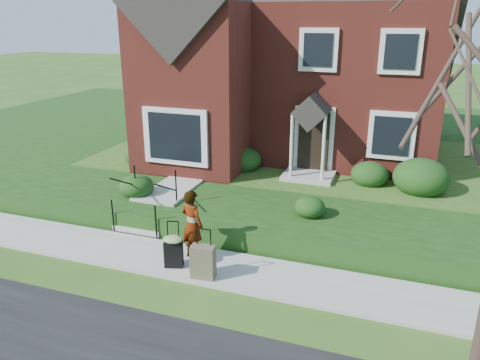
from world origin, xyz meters
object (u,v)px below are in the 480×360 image
at_px(suitcase_black, 173,249).
at_px(front_steps, 153,207).
at_px(woman, 192,225).
at_px(suitcase_olive, 203,262).

bearing_deg(suitcase_black, front_steps, 111.84).
relative_size(front_steps, suitcase_black, 1.81).
distance_m(woman, suitcase_black, 0.72).
height_order(front_steps, suitcase_olive, front_steps).
xyz_separation_m(front_steps, woman, (2.00, -1.64, 0.46)).
bearing_deg(woman, suitcase_olive, 148.96).
relative_size(suitcase_black, suitcase_olive, 0.98).
bearing_deg(suitcase_olive, suitcase_black, 160.02).
bearing_deg(front_steps, suitcase_olive, -42.63).
distance_m(woman, suitcase_olive, 1.07).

